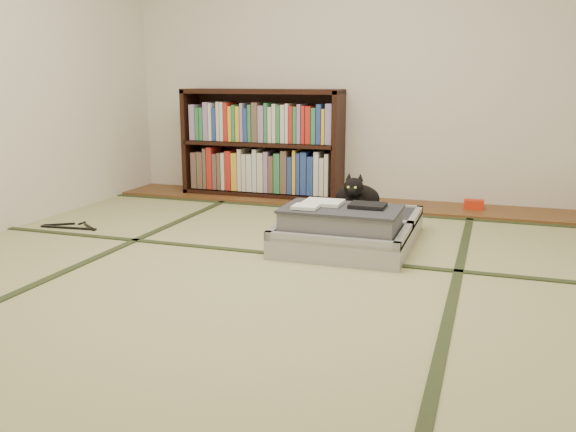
% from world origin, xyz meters
% --- Properties ---
extents(floor, '(4.50, 4.50, 0.00)m').
position_xyz_m(floor, '(0.00, 0.00, 0.00)').
color(floor, tan).
rests_on(floor, ground).
extents(wood_strip, '(4.00, 0.50, 0.02)m').
position_xyz_m(wood_strip, '(0.00, 2.00, 0.01)').
color(wood_strip, brown).
rests_on(wood_strip, ground).
extents(red_item, '(0.15, 0.09, 0.07)m').
position_xyz_m(red_item, '(1.01, 2.03, 0.06)').
color(red_item, red).
rests_on(red_item, wood_strip).
extents(tatami_borders, '(4.00, 4.50, 0.01)m').
position_xyz_m(tatami_borders, '(0.00, 0.49, 0.00)').
color(tatami_borders, '#2D381E').
rests_on(tatami_borders, ground).
extents(bookcase, '(1.40, 0.32, 0.92)m').
position_xyz_m(bookcase, '(-0.77, 2.07, 0.45)').
color(bookcase, black).
rests_on(bookcase, wood_strip).
extents(suitcase, '(0.77, 1.03, 0.30)m').
position_xyz_m(suitcase, '(0.32, 0.74, 0.11)').
color(suitcase, '#9E9DA2').
rests_on(suitcase, floor).
extents(cat, '(0.34, 0.35, 0.28)m').
position_xyz_m(cat, '(0.30, 1.03, 0.25)').
color(cat, black).
rests_on(cat, suitcase).
extents(cable_coil, '(0.11, 0.11, 0.03)m').
position_xyz_m(cable_coil, '(0.48, 1.06, 0.16)').
color(cable_coil, white).
rests_on(cable_coil, suitcase).
extents(hanger, '(0.44, 0.22, 0.01)m').
position_xyz_m(hanger, '(-1.62, 0.56, 0.01)').
color(hanger, black).
rests_on(hanger, floor).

